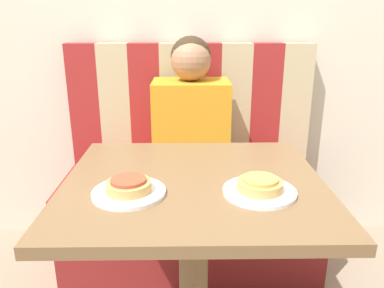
% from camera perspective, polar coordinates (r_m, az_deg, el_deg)
% --- Properties ---
extents(wall_back, '(7.00, 0.05, 2.60)m').
position_cam_1_polar(wall_back, '(2.10, -0.29, 19.70)').
color(wall_back, beige).
rests_on(wall_back, ground_plane).
extents(booth_seat, '(1.30, 0.55, 0.48)m').
position_cam_1_polar(booth_seat, '(2.04, -0.15, -11.25)').
color(booth_seat, maroon).
rests_on(booth_seat, ground_plane).
extents(booth_backrest, '(1.30, 0.09, 0.65)m').
position_cam_1_polar(booth_backrest, '(2.05, -0.24, 6.00)').
color(booth_backrest, maroon).
rests_on(booth_backrest, booth_seat).
extents(dining_table, '(0.82, 0.73, 0.77)m').
position_cam_1_polar(dining_table, '(1.24, 0.24, -10.41)').
color(dining_table, brown).
rests_on(dining_table, ground_plane).
extents(person, '(0.37, 0.26, 0.70)m').
position_cam_1_polar(person, '(1.83, -0.16, 4.41)').
color(person, orange).
rests_on(person, booth_seat).
extents(plate_left, '(0.21, 0.21, 0.01)m').
position_cam_1_polar(plate_left, '(1.11, -9.59, -7.30)').
color(plate_left, white).
rests_on(plate_left, dining_table).
extents(plate_right, '(0.21, 0.21, 0.01)m').
position_cam_1_polar(plate_right, '(1.11, 10.23, -7.15)').
color(plate_right, white).
rests_on(plate_right, dining_table).
extents(pizza_left, '(0.13, 0.13, 0.04)m').
position_cam_1_polar(pizza_left, '(1.10, -9.65, -6.20)').
color(pizza_left, tan).
rests_on(pizza_left, plate_left).
extents(pizza_right, '(0.13, 0.13, 0.04)m').
position_cam_1_polar(pizza_right, '(1.10, 10.30, -6.07)').
color(pizza_right, tan).
rests_on(pizza_right, plate_right).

